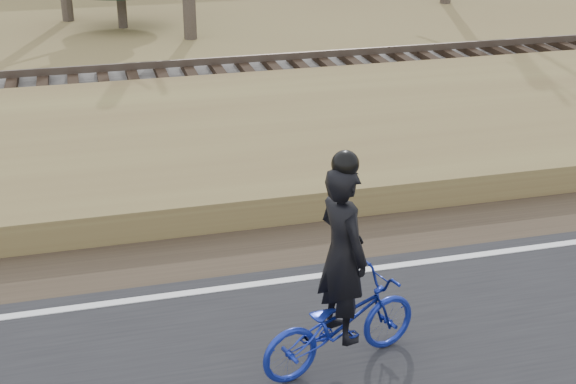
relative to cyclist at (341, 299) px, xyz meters
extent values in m
cube|color=#473A2B|center=(4.15, 2.77, -0.79)|extent=(120.00, 1.60, 0.04)
cube|color=olive|center=(4.15, 5.77, -0.59)|extent=(120.00, 5.00, 0.44)
cube|color=slate|center=(4.15, 9.57, -0.58)|extent=(120.00, 3.00, 0.45)
cube|color=black|center=(4.15, 9.57, -0.29)|extent=(120.00, 2.40, 0.14)
cube|color=brown|center=(4.15, 8.85, -0.14)|extent=(120.00, 0.07, 0.15)
cube|color=brown|center=(4.15, 10.29, -0.14)|extent=(120.00, 0.07, 0.15)
imported|color=navy|center=(0.00, 0.00, -0.28)|extent=(1.89, 1.09, 0.94)
imported|color=black|center=(0.00, 0.00, 0.51)|extent=(0.60, 0.76, 1.82)
sphere|color=black|center=(0.00, 0.00, 1.44)|extent=(0.26, 0.26, 0.26)
cylinder|color=#4F453A|center=(-0.95, 17.50, -0.14)|extent=(0.28, 0.28, 1.35)
camera|label=1|loc=(-2.25, -6.49, 4.13)|focal=50.00mm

